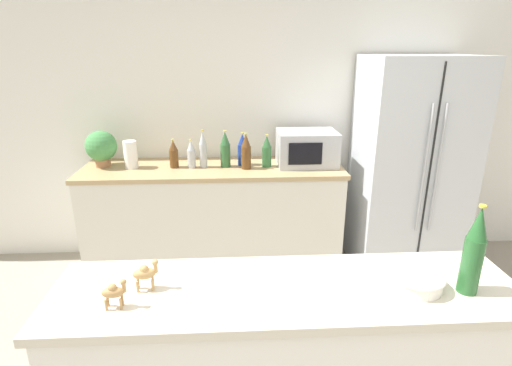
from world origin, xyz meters
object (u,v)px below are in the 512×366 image
Objects in this scene: paper_towel_roll at (131,155)px; microwave at (307,148)px; refrigerator at (410,168)px; back_bottle_5 at (267,152)px; back_bottle_3 at (225,150)px; wine_bottle at (474,252)px; back_bottle_4 at (203,150)px; back_bottle_1 at (174,154)px; camel_figurine_second at (114,292)px; back_bottle_0 at (242,150)px; camel_figurine at (145,273)px; fruit_bowl at (417,280)px; back_bottle_2 at (246,152)px; back_bottle_6 at (191,154)px; potted_plant at (101,147)px.

paper_towel_roll is 1.43m from microwave.
back_bottle_5 is (-1.19, 0.03, 0.15)m from refrigerator.
wine_bottle is at bearing -64.23° from back_bottle_3.
back_bottle_4 is at bearing -1.37° from paper_towel_roll.
back_bottle_1 is 0.42m from back_bottle_3.
back_bottle_4 reaches higher than microwave.
back_bottle_5 is 2.37× the size of camel_figurine_second.
wine_bottle is (0.26, -1.95, 0.10)m from microwave.
back_bottle_0 is 1.93m from camel_figurine.
camel_figurine_second is (-1.10, -0.06, 0.03)m from fruit_bowl.
fruit_bowl is 1.10m from camel_figurine_second.
refrigerator is at bearing -1.34° from back_bottle_1.
fruit_bowl is at bearing -72.20° from back_bottle_2.
microwave is 2.22m from camel_figurine_second.
paper_towel_roll is 0.94× the size of back_bottle_6.
paper_towel_roll is 0.49m from back_bottle_6.
back_bottle_3 is (-1.53, 0.05, 0.16)m from refrigerator.
back_bottle_1 is 0.81× the size of back_bottle_2.
refrigerator is 2.54m from camel_figurine.
camel_figurine is (-0.26, -1.84, 0.00)m from back_bottle_3.
wine_bottle is at bearing -10.43° from fruit_bowl.
back_bottle_5 is 1.13× the size of back_bottle_6.
back_bottle_0 is at bearing -0.58° from potted_plant.
potted_plant is 2.04m from camel_figurine.
refrigerator is at bearing -1.38° from back_bottle_5.
microwave reaches higher than back_bottle_0.
wine_bottle is at bearing -48.79° from paper_towel_roll.
camel_figurine is (-0.40, -1.89, 0.02)m from back_bottle_0.
back_bottle_0 is 0.21m from back_bottle_5.
back_bottle_3 reaches higher than camel_figurine.
back_bottle_4 reaches higher than back_bottle_5.
wine_bottle is (1.34, -1.92, 0.13)m from back_bottle_1.
back_bottle_2 is (-0.50, -0.09, -0.00)m from microwave.
microwave is 2.05× the size of back_bottle_1.
wine_bottle is at bearing -72.76° from back_bottle_5.
wine_bottle is at bearing -68.18° from back_bottle_0.
refrigerator reaches higher than back_bottle_6.
microwave is (1.67, -0.03, -0.02)m from potted_plant.
back_bottle_5 is 1.99m from wine_bottle.
potted_plant is 1.02× the size of back_bottle_2.
wine_bottle reaches higher than back_bottle_3.
camel_figurine is (0.01, -1.83, 0.04)m from back_bottle_6.
back_bottle_1 is (0.58, -0.06, -0.05)m from potted_plant.
microwave is 0.67m from back_bottle_3.
back_bottle_1 is 1.18× the size of fruit_bowl.
back_bottle_4 is 1.83m from camel_figurine.
potted_plant reaches higher than back_bottle_1.
potted_plant is at bearing 175.53° from back_bottle_4.
paper_towel_roll is at bearing 131.21° from wine_bottle.
back_bottle_0 is 2.22× the size of camel_figurine.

